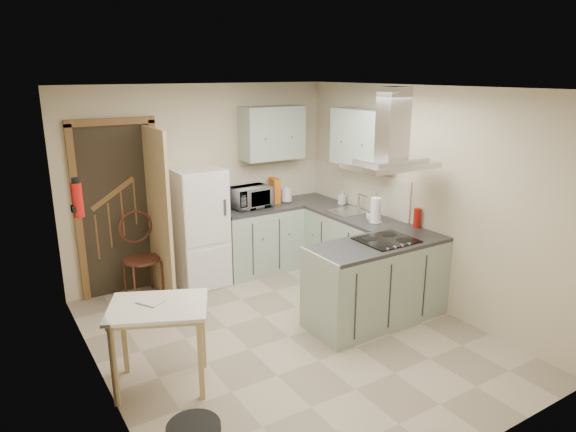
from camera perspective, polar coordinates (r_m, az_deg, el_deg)
floor at (r=5.44m, az=0.08°, el=-13.28°), size 4.20×4.20×0.00m
ceiling at (r=4.76m, az=0.09°, el=14.05°), size 4.20×4.20×0.00m
back_wall at (r=6.77m, az=-9.48°, el=3.70°), size 3.60×0.00×3.60m
left_wall at (r=4.32m, az=-20.59°, el=-4.11°), size 0.00×4.20×4.20m
right_wall at (r=6.08m, az=14.58°, el=2.02°), size 0.00×4.20×4.20m
doorway at (r=6.46m, az=-18.29°, el=0.69°), size 1.10×0.12×2.10m
fridge at (r=6.55m, az=-9.86°, el=-1.24°), size 0.60×0.60×1.50m
counter_back at (r=7.00m, az=-3.23°, el=-2.50°), size 1.08×0.60×0.90m
counter_right at (r=6.90m, az=5.63°, el=-2.82°), size 0.60×1.95×0.90m
splashback at (r=7.20m, az=-2.35°, el=3.81°), size 1.68×0.02×0.50m
wall_cabinet_back at (r=6.94m, az=-1.80°, el=9.22°), size 0.85×0.35×0.70m
wall_cabinet_right at (r=6.46m, az=8.36°, el=8.57°), size 0.35×0.90×0.70m
peninsula at (r=5.68m, az=9.91°, el=-7.17°), size 1.55×0.65×0.90m
hob at (r=5.59m, az=10.89°, el=-2.63°), size 0.58×0.50×0.01m
extractor_hood at (r=5.39m, az=11.34°, el=5.61°), size 0.90×0.55×0.10m
sink at (r=6.64m, az=6.66°, el=0.50°), size 0.45×0.40×0.01m
fire_extinguisher at (r=5.11m, az=-22.35°, el=1.65°), size 0.10×0.10×0.32m
drop_leaf_table at (r=4.66m, az=-13.95°, el=-13.81°), size 0.99×0.89×0.76m
bentwood_chair at (r=6.39m, az=-15.94°, el=-4.69°), size 0.45×0.45×0.95m
microwave at (r=6.79m, az=-4.19°, el=2.10°), size 0.53×0.38×0.28m
kettle at (r=7.05m, az=-0.16°, el=2.38°), size 0.15×0.15×0.21m
cereal_box at (r=7.05m, az=-1.51°, el=2.87°), size 0.12×0.23×0.33m
soap_bottle at (r=7.00m, az=6.05°, el=2.08°), size 0.11×0.11×0.19m
paper_towel at (r=6.18m, az=9.72°, el=0.68°), size 0.13×0.13×0.31m
cup at (r=6.25m, az=9.26°, el=-0.13°), size 0.17×0.17×0.10m
red_bottle at (r=6.10m, az=14.13°, el=-0.20°), size 0.10×0.10×0.23m
book at (r=4.48m, az=-15.70°, el=-9.07°), size 0.23×0.25×0.09m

